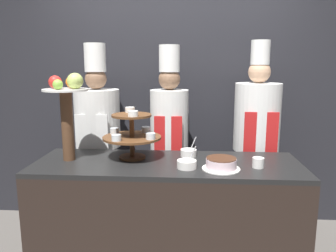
# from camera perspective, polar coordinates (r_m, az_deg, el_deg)

# --- Properties ---
(wall_back) EXTENTS (10.00, 0.06, 2.80)m
(wall_back) POSITION_cam_1_polar(r_m,az_deg,el_deg) (3.28, 1.02, 7.51)
(wall_back) COLOR #232328
(wall_back) RESTS_ON ground_plane
(buffet_counter) EXTENTS (1.94, 0.66, 0.88)m
(buffet_counter) POSITION_cam_1_polar(r_m,az_deg,el_deg) (2.57, -0.15, -15.70)
(buffet_counter) COLOR black
(buffet_counter) RESTS_ON ground_plane
(tiered_stand) EXTENTS (0.44, 0.44, 0.38)m
(tiered_stand) POSITION_cam_1_polar(r_m,az_deg,el_deg) (2.48, -6.31, -1.16)
(tiered_stand) COLOR brown
(tiered_stand) RESTS_ON buffet_counter
(fruit_pedestal) EXTENTS (0.33, 0.33, 0.64)m
(fruit_pedestal) POSITION_cam_1_polar(r_m,az_deg,el_deg) (2.49, -17.15, 3.86)
(fruit_pedestal) COLOR brown
(fruit_pedestal) RESTS_ON buffet_counter
(cake_round) EXTENTS (0.26, 0.26, 0.08)m
(cake_round) POSITION_cam_1_polar(r_m,az_deg,el_deg) (2.27, 9.24, -6.52)
(cake_round) COLOR white
(cake_round) RESTS_ON buffet_counter
(cup_white) EXTENTS (0.08, 0.08, 0.07)m
(cup_white) POSITION_cam_1_polar(r_m,az_deg,el_deg) (2.36, 15.43, -6.16)
(cup_white) COLOR white
(cup_white) RESTS_ON buffet_counter
(serving_bowl_near) EXTENTS (0.14, 0.14, 0.16)m
(serving_bowl_near) POSITION_cam_1_polar(r_m,az_deg,el_deg) (2.27, 3.29, -6.64)
(serving_bowl_near) COLOR white
(serving_bowl_near) RESTS_ON buffet_counter
(serving_bowl_far) EXTENTS (0.12, 0.12, 0.15)m
(serving_bowl_far) POSITION_cam_1_polar(r_m,az_deg,el_deg) (2.56, 3.60, -4.65)
(serving_bowl_far) COLOR white
(serving_bowl_far) RESTS_ON buffet_counter
(chef_left) EXTENTS (0.41, 0.41, 1.76)m
(chef_left) POSITION_cam_1_polar(r_m,az_deg,el_deg) (3.07, -12.08, -1.47)
(chef_left) COLOR #28282D
(chef_left) RESTS_ON ground_plane
(chef_center_left) EXTENTS (0.34, 0.34, 1.75)m
(chef_center_left) POSITION_cam_1_polar(r_m,az_deg,el_deg) (2.96, 0.23, -1.41)
(chef_center_left) COLOR black
(chef_center_left) RESTS_ON ground_plane
(chef_center_right) EXTENTS (0.40, 0.40, 1.78)m
(chef_center_right) POSITION_cam_1_polar(r_m,az_deg,el_deg) (3.01, 15.11, -1.48)
(chef_center_right) COLOR black
(chef_center_right) RESTS_ON ground_plane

